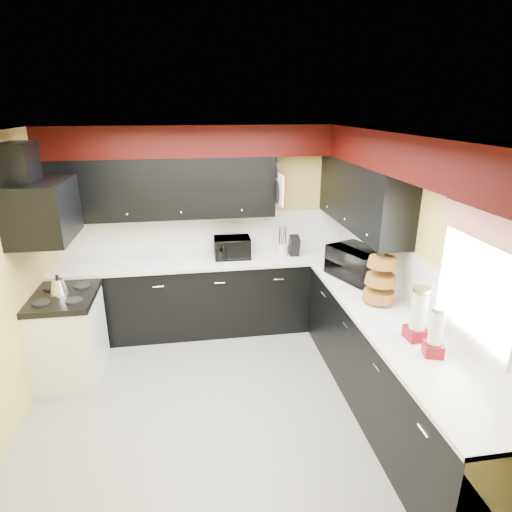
{
  "coord_description": "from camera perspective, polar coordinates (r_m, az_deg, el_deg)",
  "views": [
    {
      "loc": [
        -0.2,
        -3.39,
        2.71
      ],
      "look_at": [
        0.45,
        0.69,
        1.24
      ],
      "focal_mm": 30.0,
      "sensor_mm": 36.0,
      "label": 1
    }
  ],
  "objects": [
    {
      "name": "utensil_crock",
      "position": [
        5.29,
        3.52,
        0.82
      ],
      "size": [
        0.14,
        0.14,
        0.15
      ],
      "primitive_type": "cylinder",
      "rotation": [
        0.0,
        0.0,
        -0.02
      ],
      "color": "silver",
      "rests_on": "counter_back"
    },
    {
      "name": "cut_board",
      "position": [
        4.89,
        3.34,
        8.79
      ],
      "size": [
        0.03,
        0.26,
        0.35
      ],
      "primitive_type": "cube",
      "color": "white",
      "rests_on": "upper_back"
    },
    {
      "name": "splash_right",
      "position": [
        4.22,
        19.89,
        -2.81
      ],
      "size": [
        0.02,
        3.6,
        0.5
      ],
      "primitive_type": "cube",
      "color": "white",
      "rests_on": "counter_right"
    },
    {
      "name": "cab_right",
      "position": [
        4.19,
        17.07,
        -14.07
      ],
      "size": [
        0.6,
        3.0,
        0.9
      ],
      "primitive_type": "cube",
      "color": "black",
      "rests_on": "ground"
    },
    {
      "name": "valance",
      "position": [
        3.24,
        27.9,
        3.69
      ],
      "size": [
        0.04,
        0.88,
        0.2
      ],
      "primitive_type": "cube",
      "color": "red",
      "rests_on": "wall_right"
    },
    {
      "name": "dispenser_a",
      "position": [
        3.61,
        20.82,
        -7.34
      ],
      "size": [
        0.16,
        0.16,
        0.43
      ],
      "primitive_type": null,
      "rotation": [
        0.0,
        0.0,
        0.03
      ],
      "color": "#560B0F",
      "rests_on": "counter_right"
    },
    {
      "name": "dispenser_b",
      "position": [
        3.45,
        22.82,
        -9.54
      ],
      "size": [
        0.17,
        0.17,
        0.36
      ],
      "primitive_type": null,
      "rotation": [
        0.0,
        0.0,
        -0.29
      ],
      "color": "#590F0D",
      "rests_on": "counter_right"
    },
    {
      "name": "upper_back",
      "position": [
        5.11,
        -12.38,
        8.84
      ],
      "size": [
        2.6,
        0.35,
        0.7
      ],
      "primitive_type": "cube",
      "color": "black",
      "rests_on": "wall_back"
    },
    {
      "name": "upper_right",
      "position": [
        4.75,
        13.89,
        7.94
      ],
      "size": [
        0.35,
        1.8,
        0.7
      ],
      "primitive_type": "cube",
      "color": "black",
      "rests_on": "wall_right"
    },
    {
      "name": "ground",
      "position": [
        4.35,
        -4.68,
        -19.09
      ],
      "size": [
        3.6,
        3.6,
        0.0
      ],
      "primitive_type": "plane",
      "color": "gray",
      "rests_on": "ground"
    },
    {
      "name": "cab_back",
      "position": [
        5.39,
        -6.08,
        -5.34
      ],
      "size": [
        3.6,
        0.6,
        0.9
      ],
      "primitive_type": "cube",
      "color": "black",
      "rests_on": "ground"
    },
    {
      "name": "pan_top",
      "position": [
        5.1,
        2.67,
        11.52
      ],
      "size": [
        0.03,
        0.22,
        0.4
      ],
      "primitive_type": null,
      "color": "black",
      "rests_on": "upper_back"
    },
    {
      "name": "ceiling",
      "position": [
        3.41,
        -5.88,
        15.92
      ],
      "size": [
        3.6,
        3.6,
        0.06
      ],
      "primitive_type": "cube",
      "color": "white",
      "rests_on": "wall_back"
    },
    {
      "name": "toaster_oven",
      "position": [
        5.21,
        -3.18,
        1.12
      ],
      "size": [
        0.44,
        0.37,
        0.25
      ],
      "primitive_type": "imported",
      "rotation": [
        0.0,
        0.0,
        -0.02
      ],
      "color": "black",
      "rests_on": "counter_back"
    },
    {
      "name": "wall_right",
      "position": [
        4.2,
        20.1,
        -2.05
      ],
      "size": [
        0.06,
        3.6,
        2.5
      ],
      "primitive_type": "cube",
      "color": "#E0C666",
      "rests_on": "ground"
    },
    {
      "name": "soffit_right",
      "position": [
        3.71,
        20.89,
        12.36
      ],
      "size": [
        0.36,
        3.24,
        0.35
      ],
      "primitive_type": "cube",
      "color": "black",
      "rests_on": "wall_right"
    },
    {
      "name": "knife_block",
      "position": [
        5.29,
        5.12,
        1.34
      ],
      "size": [
        0.12,
        0.16,
        0.25
      ],
      "primitive_type": "cube",
      "rotation": [
        0.0,
        0.0,
        -0.03
      ],
      "color": "black",
      "rests_on": "counter_back"
    },
    {
      "name": "microwave",
      "position": [
        4.7,
        13.32,
        -0.96
      ],
      "size": [
        0.6,
        0.7,
        0.33
      ],
      "primitive_type": "imported",
      "rotation": [
        0.0,
        0.0,
        1.95
      ],
      "color": "black",
      "rests_on": "counter_right"
    },
    {
      "name": "wall_back",
      "position": [
        5.4,
        -6.57,
        3.73
      ],
      "size": [
        3.6,
        0.06,
        2.5
      ],
      "primitive_type": "cube",
      "color": "#E0C666",
      "rests_on": "ground"
    },
    {
      "name": "soffit_back",
      "position": [
        5.03,
        -6.95,
        15.03
      ],
      "size": [
        3.6,
        0.36,
        0.35
      ],
      "primitive_type": "cube",
      "color": "black",
      "rests_on": "wall_back"
    },
    {
      "name": "hood",
      "position": [
        4.46,
        -26.55,
        5.44
      ],
      "size": [
        0.5,
        0.78,
        0.55
      ],
      "primitive_type": "cube",
      "color": "black",
      "rests_on": "wall_left"
    },
    {
      "name": "deco_plate",
      "position": [
        3.65,
        24.13,
        10.65
      ],
      "size": [
        0.03,
        0.24,
        0.24
      ],
      "primitive_type": null,
      "color": "white",
      "rests_on": "wall_right"
    },
    {
      "name": "pan_mid",
      "position": [
        5.01,
        2.93,
        8.48
      ],
      "size": [
        0.03,
        0.28,
        0.46
      ],
      "primitive_type": null,
      "color": "black",
      "rests_on": "upper_back"
    },
    {
      "name": "pan_low",
      "position": [
        5.27,
        2.34,
        8.7
      ],
      "size": [
        0.03,
        0.24,
        0.42
      ],
      "primitive_type": null,
      "color": "black",
      "rests_on": "upper_back"
    },
    {
      "name": "stove",
      "position": [
        4.91,
        -23.59,
        -9.94
      ],
      "size": [
        0.6,
        0.75,
        0.86
      ],
      "primitive_type": "cube",
      "color": "white",
      "rests_on": "ground"
    },
    {
      "name": "window",
      "position": [
        3.39,
        27.59,
        -2.8
      ],
      "size": [
        0.03,
        0.86,
        0.96
      ],
      "primitive_type": null,
      "color": "white",
      "rests_on": "wall_right"
    },
    {
      "name": "splash_back",
      "position": [
        5.41,
        -6.54,
        3.09
      ],
      "size": [
        3.6,
        0.02,
        0.5
      ],
      "primitive_type": "cube",
      "color": "white",
      "rests_on": "counter_back"
    },
    {
      "name": "baskets",
      "position": [
        4.14,
        16.26,
        -2.96
      ],
      "size": [
        0.27,
        0.27,
        0.5
      ],
      "primitive_type": null,
      "color": "brown",
      "rests_on": "upper_right"
    },
    {
      "name": "counter_back",
      "position": [
        5.21,
        -6.27,
        -0.65
      ],
      "size": [
        3.62,
        0.64,
        0.04
      ],
      "primitive_type": "cube",
      "color": "white",
      "rests_on": "cab_back"
    },
    {
      "name": "counter_right",
      "position": [
        3.96,
        17.74,
        -8.37
      ],
      "size": [
        0.64,
        3.02,
        0.04
      ],
      "primitive_type": "cube",
      "color": "white",
      "rests_on": "cab_right"
    },
    {
      "name": "cooktop",
      "position": [
        4.71,
        -24.34,
        -5.03
      ],
      "size": [
        0.62,
        0.77,
        0.06
      ],
      "primitive_type": "cube",
      "color": "black",
      "rests_on": "stove"
    },
    {
      "name": "kettle",
      "position": [
        4.7,
        -24.84,
        -3.73
      ],
      "size": [
        0.21,
        0.21,
        0.16
      ],
      "primitive_type": null,
      "rotation": [
        0.0,
        0.0,
        -0.18
      ],
      "color": "silver",
      "rests_on": "cooktop"
    },
    {
      "name": "hood_duct",
      "position": [
        4.43,
        -29.0,
        10.56
      ],
      "size": [
        0.24,
        0.4,
        0.4
      ],
      "primitive_type": "cube",
      "color": "black",
      "rests_on": "wall_left"
    }
  ]
}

